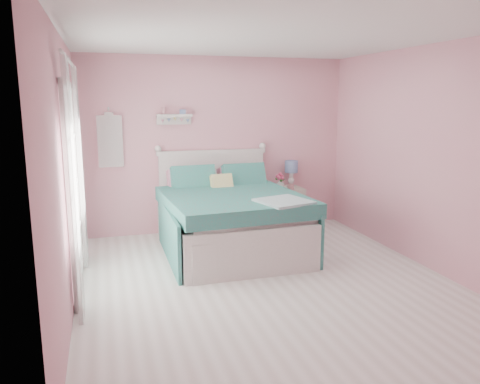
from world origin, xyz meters
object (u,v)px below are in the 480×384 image
nightstand (287,207)px  teacup (290,187)px  table_lamp (291,169)px  bed (230,220)px  vase (280,184)px

nightstand → teacup: (-0.02, -0.15, 0.36)m
nightstand → table_lamp: table_lamp is taller
table_lamp → bed: bearing=-143.2°
bed → table_lamp: 1.65m
bed → teacup: bed is taller
bed → nightstand: 1.43m
nightstand → teacup: 0.39m
nightstand → table_lamp: (0.10, 0.11, 0.60)m
vase → table_lamp: bearing=22.1°
bed → table_lamp: (1.25, 0.94, 0.50)m
bed → vase: bearing=35.7°
table_lamp → teacup: (-0.11, -0.26, -0.24)m
teacup → table_lamp: bearing=66.0°
table_lamp → teacup: size_ratio=3.79×
bed → nightstand: bearing=32.0°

